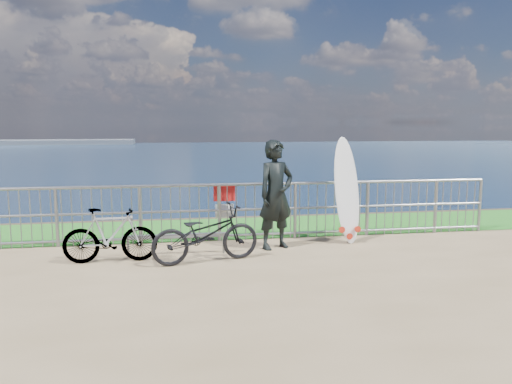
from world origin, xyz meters
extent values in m
plane|color=#1E701F|center=(0.00, 2.70, 0.01)|extent=(120.00, 120.00, 0.00)
cube|color=brown|center=(0.00, 3.90, -2.50)|extent=(120.00, 0.30, 5.00)
plane|color=#182D4A|center=(0.00, 90.00, -5.00)|extent=(260.00, 260.00, 0.00)
cube|color=#565E68|center=(-50.00, 168.00, -4.25)|extent=(70.00, 12.00, 1.50)
cylinder|color=gray|center=(0.00, 1.60, 1.10)|extent=(10.00, 0.06, 0.06)
cylinder|color=gray|center=(0.00, 1.60, 0.61)|extent=(10.00, 0.05, 0.05)
cylinder|color=gray|center=(0.00, 1.60, 0.10)|extent=(10.00, 0.05, 0.05)
cylinder|color=gray|center=(-3.50, 1.60, 0.55)|extent=(0.06, 0.06, 1.10)
cylinder|color=gray|center=(-2.00, 1.60, 0.55)|extent=(0.06, 0.06, 1.10)
cylinder|color=gray|center=(-0.50, 1.60, 0.55)|extent=(0.06, 0.06, 1.10)
cylinder|color=gray|center=(1.00, 1.60, 0.55)|extent=(0.06, 0.06, 1.10)
cylinder|color=gray|center=(2.50, 1.60, 0.55)|extent=(0.06, 0.06, 1.10)
cylinder|color=gray|center=(4.00, 1.60, 0.55)|extent=(0.06, 0.06, 1.10)
cylinder|color=gray|center=(5.00, 1.60, 0.55)|extent=(0.06, 0.06, 1.10)
cube|color=red|center=(-0.40, 1.66, 0.92)|extent=(0.42, 0.02, 0.30)
cube|color=white|center=(-0.40, 1.66, 0.92)|extent=(0.38, 0.01, 0.08)
cube|color=white|center=(-0.40, 1.66, 0.58)|extent=(0.36, 0.02, 0.26)
imported|color=black|center=(0.46, 0.87, 0.99)|extent=(0.85, 0.72, 1.98)
ellipsoid|color=white|center=(1.90, 1.14, 1.01)|extent=(0.63, 0.59, 2.03)
cone|color=red|center=(1.74, 1.02, 0.29)|extent=(0.12, 0.22, 0.12)
cone|color=red|center=(2.05, 1.02, 0.29)|extent=(0.12, 0.22, 0.12)
cone|color=red|center=(1.90, 1.02, 0.15)|extent=(0.12, 0.22, 0.12)
imported|color=black|center=(-0.86, 0.14, 0.47)|extent=(1.90, 1.03, 0.95)
imported|color=black|center=(-2.40, 0.38, 0.45)|extent=(1.52, 0.46, 0.91)
cylinder|color=gray|center=(-1.33, 0.66, 0.36)|extent=(1.84, 0.05, 0.05)
cylinder|color=gray|center=(-2.15, 0.66, 0.18)|extent=(0.04, 0.04, 0.36)
cylinder|color=gray|center=(-0.51, 0.66, 0.18)|extent=(0.04, 0.04, 0.36)
camera|label=1|loc=(-1.33, -7.88, 2.29)|focal=35.00mm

